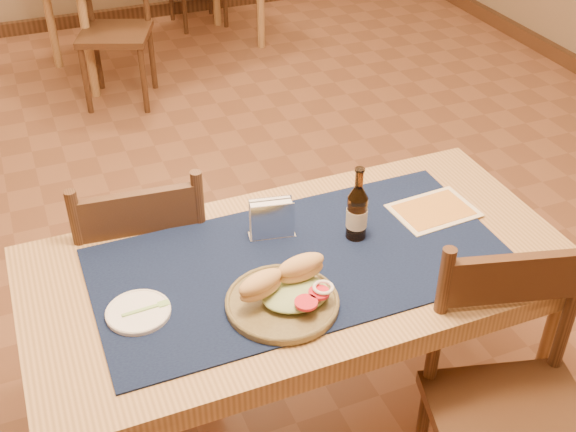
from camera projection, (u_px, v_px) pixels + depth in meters
name	position (u px, v px, depth m)	size (l,w,h in m)	color
main_table	(301.00, 284.00, 2.16)	(1.60, 0.80, 0.75)	tan
placemat	(301.00, 261.00, 2.11)	(1.20, 0.60, 0.01)	#101D3D
baseboard	(227.00, 280.00, 3.12)	(6.00, 7.00, 0.10)	#4A2D1A
chair_main_far	(144.00, 268.00, 2.50)	(0.47, 0.47, 0.93)	#4A2D1A
chair_main_near	(512.00, 410.00, 1.98)	(0.54, 0.54, 0.96)	#4A2D1A
chair_back_near	(116.00, 28.00, 4.43)	(0.54, 0.54, 0.90)	#4A2D1A
sandwich_plate	(285.00, 295.00, 1.94)	(0.31, 0.31, 0.12)	brown
side_plate	(138.00, 312.00, 1.92)	(0.17, 0.17, 0.01)	white
fork	(150.00, 308.00, 1.92)	(0.13, 0.02, 0.00)	#95D273
beer_bottle	(357.00, 212.00, 2.15)	(0.06, 0.06, 0.24)	#40230B
napkin_holder	(272.00, 220.00, 2.17)	(0.15, 0.08, 0.13)	silver
menu_card	(434.00, 210.00, 2.31)	(0.27, 0.21, 0.01)	beige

